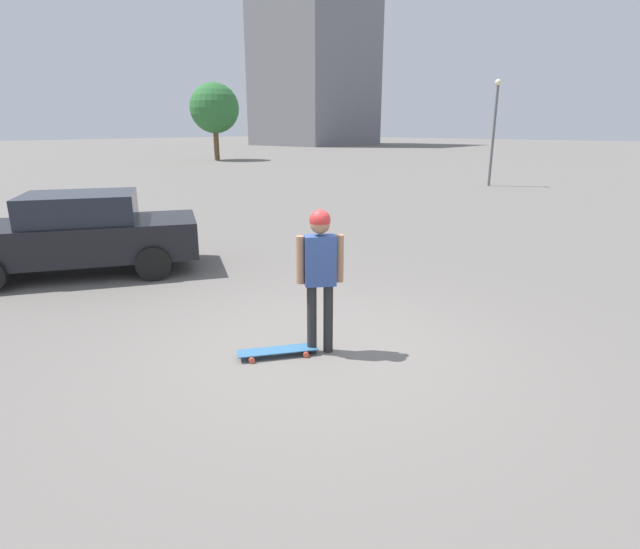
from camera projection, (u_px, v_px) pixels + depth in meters
ground_plane at (320, 352)px, 6.11m from camera, size 220.00×220.00×0.00m
person at (320, 264)px, 5.79m from camera, size 0.40×0.44×1.75m
skateboard at (278, 351)px, 5.97m from camera, size 0.74×0.89×0.08m
car_parked_near at (79, 233)px, 9.18m from camera, size 3.75×4.46×1.49m
building_block_distant at (315, 40)px, 72.74m from camera, size 13.26×15.80×29.69m
tree_distant at (214, 108)px, 40.13m from camera, size 3.94×3.94×6.07m
lamp_post at (494, 123)px, 22.47m from camera, size 0.28×0.28×4.67m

